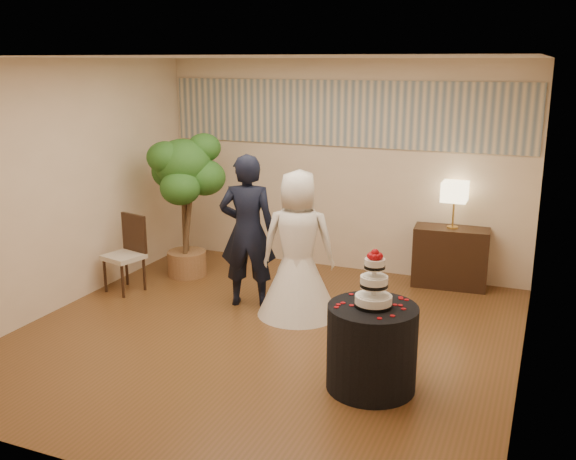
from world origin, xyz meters
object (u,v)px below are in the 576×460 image
at_px(groom, 248,231).
at_px(console, 450,257).
at_px(wedding_cake, 374,278).
at_px(ficus_tree, 185,205).
at_px(side_chair, 123,254).
at_px(bride, 298,244).
at_px(table_lamp, 454,205).
at_px(cake_table, 372,347).

distance_m(groom, console, 2.63).
relative_size(wedding_cake, console, 0.56).
height_order(ficus_tree, side_chair, ficus_tree).
xyz_separation_m(bride, wedding_cake, (1.21, -1.32, 0.19)).
height_order(bride, console, bride).
bearing_deg(side_chair, console, 39.62).
distance_m(bride, table_lamp, 2.15).
bearing_deg(side_chair, ficus_tree, 79.22).
distance_m(console, side_chair, 4.06).
height_order(bride, table_lamp, bride).
relative_size(console, table_lamp, 1.57).
bearing_deg(ficus_tree, side_chair, -115.22).
bearing_deg(wedding_cake, ficus_tree, 146.76).
bearing_deg(bride, ficus_tree, -36.36).
bearing_deg(bride, console, -147.58).
bearing_deg(bride, table_lamp, -147.58).
xyz_separation_m(groom, bride, (0.64, -0.06, -0.06)).
xyz_separation_m(wedding_cake, console, (0.21, 2.92, -0.63)).
bearing_deg(side_chair, groom, 21.15).
distance_m(table_lamp, ficus_tree, 3.41).
xyz_separation_m(ficus_tree, side_chair, (-0.39, -0.82, -0.48)).
xyz_separation_m(wedding_cake, ficus_tree, (-3.07, 2.01, -0.05)).
relative_size(console, side_chair, 0.97).
distance_m(groom, bride, 0.65).
bearing_deg(console, groom, -148.42).
xyz_separation_m(bride, table_lamp, (1.42, 1.60, 0.23)).
bearing_deg(ficus_tree, console, 15.37).
height_order(wedding_cake, side_chair, wedding_cake).
distance_m(wedding_cake, side_chair, 3.70).
height_order(cake_table, table_lamp, table_lamp).
bearing_deg(cake_table, console, 85.79).
xyz_separation_m(groom, table_lamp, (2.07, 1.54, 0.16)).
bearing_deg(groom, bride, 158.31).
distance_m(bride, cake_table, 1.84).
distance_m(bride, ficus_tree, 1.99).
distance_m(bride, wedding_cake, 1.80).
height_order(groom, bride, groom).
xyz_separation_m(cake_table, side_chair, (-3.46, 1.19, 0.09)).
relative_size(groom, console, 1.94).
bearing_deg(cake_table, table_lamp, 85.79).
bearing_deg(groom, table_lamp, -159.71).
height_order(cake_table, console, console).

